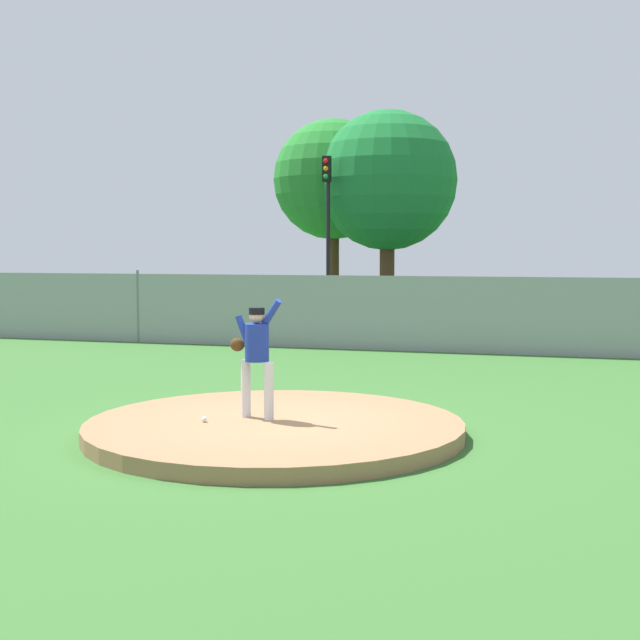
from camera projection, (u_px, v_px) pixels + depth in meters
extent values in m
plane|color=#386B2D|center=(376.00, 374.00, 17.05)|extent=(80.00, 80.00, 0.00)
cube|color=#2B2B2D|center=(440.00, 334.00, 25.18)|extent=(44.00, 7.00, 0.01)
cylinder|color=#99704C|center=(275.00, 428.00, 11.31)|extent=(4.99, 4.99, 0.20)
cylinder|color=silver|center=(246.00, 389.00, 11.52)|extent=(0.13, 0.13, 0.77)
cylinder|color=silver|center=(269.00, 391.00, 11.30)|extent=(0.13, 0.13, 0.77)
cylinder|color=navy|center=(257.00, 343.00, 11.36)|extent=(0.32, 0.32, 0.50)
cylinder|color=navy|center=(270.00, 316.00, 11.28)|extent=(0.39, 0.21, 0.47)
cylinder|color=navy|center=(244.00, 333.00, 11.40)|extent=(0.29, 0.17, 0.46)
ellipsoid|color=#4C2D14|center=(237.00, 345.00, 11.50)|extent=(0.20, 0.12, 0.18)
sphere|color=tan|center=(257.00, 316.00, 11.33)|extent=(0.20, 0.20, 0.20)
cylinder|color=black|center=(257.00, 311.00, 11.33)|extent=(0.21, 0.21, 0.09)
sphere|color=white|center=(204.00, 419.00, 11.20)|extent=(0.07, 0.07, 0.07)
cube|color=gray|center=(412.00, 314.00, 20.80)|extent=(37.11, 0.03, 1.83)
cylinder|color=slate|center=(138.00, 306.00, 22.90)|extent=(0.07, 0.07, 1.93)
cube|color=silver|center=(435.00, 311.00, 25.57)|extent=(1.96, 4.57, 0.66)
cube|color=black|center=(435.00, 290.00, 25.52)|extent=(1.78, 2.52, 0.63)
cylinder|color=black|center=(441.00, 319.00, 26.95)|extent=(1.96, 0.67, 0.64)
cylinder|color=black|center=(427.00, 326.00, 24.24)|extent=(1.96, 0.67, 0.64)
cube|color=#232328|center=(545.00, 314.00, 24.36)|extent=(1.95, 4.64, 0.68)
cube|color=black|center=(545.00, 291.00, 24.31)|extent=(1.72, 2.58, 0.63)
cylinder|color=black|center=(548.00, 322.00, 25.73)|extent=(1.84, 0.72, 0.64)
cylinder|color=black|center=(540.00, 330.00, 23.05)|extent=(1.84, 0.72, 0.64)
cylinder|color=black|center=(328.00, 238.00, 30.56)|extent=(0.14, 0.14, 5.78)
cube|color=black|center=(327.00, 169.00, 30.19)|extent=(0.28, 0.24, 0.90)
sphere|color=red|center=(326.00, 161.00, 30.05)|extent=(0.18, 0.18, 0.18)
sphere|color=orange|center=(326.00, 169.00, 30.08)|extent=(0.18, 0.18, 0.18)
sphere|color=green|center=(326.00, 176.00, 30.10)|extent=(0.18, 0.18, 0.18)
cylinder|color=#4C331E|center=(333.00, 267.00, 33.71)|extent=(0.48, 0.48, 3.60)
sphere|color=#25802B|center=(333.00, 179.00, 33.43)|extent=(4.67, 4.67, 4.67)
cylinder|color=#4C331E|center=(387.00, 273.00, 32.34)|extent=(0.56, 0.56, 3.25)
sphere|color=#1A7530|center=(388.00, 180.00, 32.06)|extent=(5.22, 5.22, 5.22)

